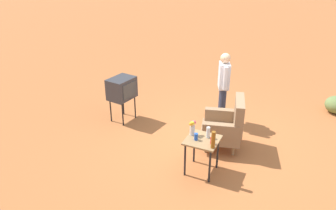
% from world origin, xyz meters
% --- Properties ---
extents(ground_plane, '(60.00, 60.00, 0.00)m').
position_xyz_m(ground_plane, '(0.00, 0.00, 0.00)').
color(ground_plane, '#AD6033').
extents(armchair, '(0.93, 0.95, 1.06)m').
position_xyz_m(armchair, '(0.12, 0.23, 0.50)').
color(armchair, '#937047').
rests_on(armchair, ground).
extents(side_table, '(0.56, 0.56, 0.66)m').
position_xyz_m(side_table, '(1.08, 0.07, 0.56)').
color(side_table, black).
rests_on(side_table, ground).
extents(tv_on_stand, '(0.66, 0.52, 1.03)m').
position_xyz_m(tv_on_stand, '(-0.03, -2.25, 0.78)').
color(tv_on_stand, black).
rests_on(tv_on_stand, ground).
extents(person_standing, '(0.54, 0.34, 1.64)m').
position_xyz_m(person_standing, '(-0.87, -0.15, 0.94)').
color(person_standing, '#2D3347').
rests_on(person_standing, ground).
extents(soda_can_blue, '(0.07, 0.07, 0.12)m').
position_xyz_m(soda_can_blue, '(1.14, -0.02, 0.72)').
color(soda_can_blue, blue).
rests_on(soda_can_blue, side_table).
extents(soda_can_red, '(0.07, 0.07, 0.12)m').
position_xyz_m(soda_can_red, '(1.15, 0.27, 0.72)').
color(soda_can_red, red).
rests_on(soda_can_red, side_table).
extents(bottle_tall_amber, '(0.07, 0.07, 0.30)m').
position_xyz_m(bottle_tall_amber, '(1.26, 0.31, 0.81)').
color(bottle_tall_amber, brown).
rests_on(bottle_tall_amber, side_table).
extents(bottle_short_clear, '(0.06, 0.06, 0.20)m').
position_xyz_m(bottle_short_clear, '(0.98, 0.14, 0.76)').
color(bottle_short_clear, silver).
rests_on(bottle_short_clear, side_table).
extents(flower_vase, '(0.14, 0.10, 0.27)m').
position_xyz_m(flower_vase, '(1.01, -0.14, 0.81)').
color(flower_vase, silver).
rests_on(flower_vase, side_table).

